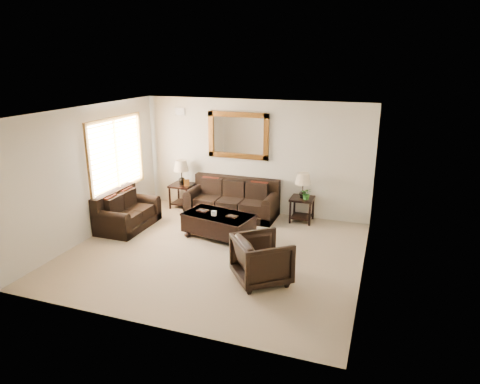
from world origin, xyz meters
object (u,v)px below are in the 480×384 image
at_px(sofa, 233,202).
at_px(armchair, 262,257).
at_px(loveseat, 126,214).
at_px(end_table_left, 182,177).
at_px(coffee_table, 218,223).
at_px(end_table_right, 303,190).

distance_m(sofa, armchair, 3.25).
bearing_deg(loveseat, end_table_left, -19.71).
distance_m(end_table_left, coffee_table, 2.16).
distance_m(end_table_left, armchair, 4.18).
relative_size(sofa, end_table_left, 1.77).
bearing_deg(armchair, loveseat, 31.02).
distance_m(loveseat, end_table_left, 1.78).
height_order(end_table_left, end_table_right, end_table_left).
height_order(sofa, end_table_left, end_table_left).
distance_m(coffee_table, armchair, 2.07).
distance_m(sofa, coffee_table, 1.33).
xyz_separation_m(loveseat, coffee_table, (2.13, 0.19, 0.01)).
relative_size(coffee_table, armchair, 1.79).
bearing_deg(end_table_right, armchair, -91.52).
xyz_separation_m(loveseat, end_table_left, (0.58, 1.61, 0.49)).
height_order(coffee_table, armchair, armchair).
relative_size(end_table_right, armchair, 1.31).
relative_size(loveseat, armchair, 1.65).
xyz_separation_m(coffee_table, armchair, (1.40, -1.53, 0.13)).
height_order(end_table_left, coffee_table, end_table_left).
xyz_separation_m(sofa, armchair, (1.56, -2.84, 0.12)).
bearing_deg(armchair, end_table_left, 6.74).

